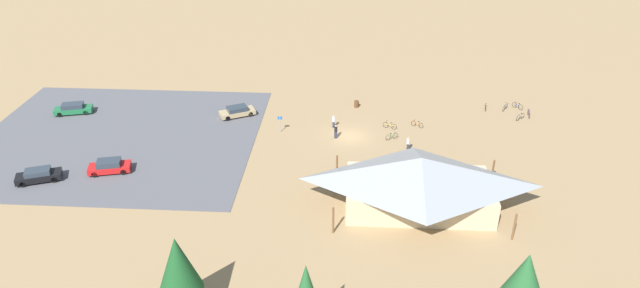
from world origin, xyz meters
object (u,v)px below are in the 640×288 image
at_px(trash_bin, 357,104).
at_px(pine_far_east, 525,279).
at_px(bicycle_purple_yard_right, 529,114).
at_px(bike_pavilion, 420,180).
at_px(bicycle_silver_back_row, 520,117).
at_px(visitor_at_bikes, 334,121).
at_px(bicycle_blue_edge_south, 517,106).
at_px(car_black_near_entry, 38,175).
at_px(car_red_front_row, 109,166).
at_px(visitor_near_lot, 408,144).
at_px(bicycle_yellow_yard_left, 390,126).
at_px(bicycle_white_yard_center, 505,107).
at_px(visitor_by_pavilion, 336,131).
at_px(bicycle_red_near_porch, 486,107).
at_px(bicycle_orange_lone_west, 417,124).
at_px(pine_mideast, 178,265).
at_px(car_green_second_row, 73,109).
at_px(lot_sign, 280,122).
at_px(bicycle_green_mid_cluster, 392,136).
at_px(car_tan_far_end, 237,111).

relative_size(trash_bin, pine_far_east, 0.13).
bearing_deg(pine_far_east, bicycle_purple_yard_right, -105.73).
height_order(bike_pavilion, pine_far_east, pine_far_east).
xyz_separation_m(bike_pavilion, bicycle_purple_yard_right, (-16.15, -21.39, -2.66)).
bearing_deg(bicycle_silver_back_row, visitor_at_bikes, 8.75).
distance_m(bicycle_blue_edge_south, car_black_near_entry, 58.60).
height_order(car_red_front_row, visitor_near_lot, visitor_near_lot).
relative_size(trash_bin, car_black_near_entry, 0.19).
xyz_separation_m(bicycle_yellow_yard_left, visitor_at_bikes, (6.94, 0.11, 0.50)).
relative_size(bicycle_white_yard_center, visitor_by_pavilion, 0.91).
bearing_deg(bicycle_red_near_porch, trash_bin, 0.80).
bearing_deg(pine_far_east, bicycle_white_yard_center, -101.37).
distance_m(bicycle_purple_yard_right, car_red_front_row, 51.53).
distance_m(trash_bin, bicycle_blue_edge_south, 21.37).
relative_size(pine_far_east, bicycle_white_yard_center, 4.37).
distance_m(bicycle_orange_lone_west, visitor_near_lot, 6.50).
height_order(pine_mideast, car_red_front_row, pine_mideast).
height_order(car_green_second_row, visitor_by_pavilion, visitor_by_pavilion).
relative_size(lot_sign, bicycle_purple_yard_right, 1.20).
bearing_deg(bicycle_silver_back_row, bicycle_green_mid_cluster, 21.08).
bearing_deg(visitor_near_lot, bicycle_red_near_porch, -132.96).
bearing_deg(car_red_front_row, visitor_by_pavilion, -158.50).
bearing_deg(bicycle_green_mid_cluster, bicycle_purple_yard_right, -157.47).
relative_size(bicycle_red_near_porch, car_tan_far_end, 0.34).
bearing_deg(visitor_by_pavilion, car_tan_far_end, -22.06).
bearing_deg(bicycle_white_yard_center, bicycle_silver_back_row, 113.70).
xyz_separation_m(bike_pavilion, bicycle_blue_edge_south, (-15.28, -23.75, -2.66)).
bearing_deg(car_red_front_row, bicycle_purple_yard_right, -160.77).
bearing_deg(trash_bin, bicycle_white_yard_center, -179.02).
relative_size(bicycle_yellow_yard_left, car_green_second_row, 0.34).
height_order(bicycle_green_mid_cluster, bicycle_orange_lone_west, bicycle_green_mid_cluster).
distance_m(bike_pavilion, visitor_near_lot, 11.41).
height_order(bicycle_green_mid_cluster, bicycle_blue_edge_south, bicycle_green_mid_cluster).
height_order(trash_bin, car_black_near_entry, car_black_near_entry).
distance_m(bicycle_purple_yard_right, car_tan_far_end, 37.64).
bearing_deg(bike_pavilion, bicycle_blue_edge_south, -122.75).
height_order(lot_sign, car_black_near_entry, lot_sign).
relative_size(bicycle_yellow_yard_left, visitor_by_pavilion, 0.97).
bearing_deg(bicycle_purple_yard_right, visitor_near_lot, 31.99).
relative_size(bicycle_green_mid_cluster, visitor_by_pavilion, 0.88).
relative_size(pine_mideast, bicycle_green_mid_cluster, 4.82).
bearing_deg(bike_pavilion, bicycle_yellow_yard_left, -83.40).
xyz_separation_m(car_black_near_entry, visitor_by_pavilion, (-30.69, -11.69, 0.18)).
height_order(bicycle_purple_yard_right, visitor_near_lot, visitor_near_lot).
xyz_separation_m(bike_pavilion, pine_far_east, (-5.76, 15.48, 1.70)).
distance_m(bicycle_blue_edge_south, car_green_second_row, 58.38).
bearing_deg(bicycle_blue_edge_south, pine_far_east, 76.37).
xyz_separation_m(bicycle_green_mid_cluster, car_red_front_row, (30.69, 9.52, 0.36)).
bearing_deg(car_black_near_entry, car_green_second_row, -77.39).
relative_size(bicycle_red_near_porch, car_green_second_row, 0.33).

